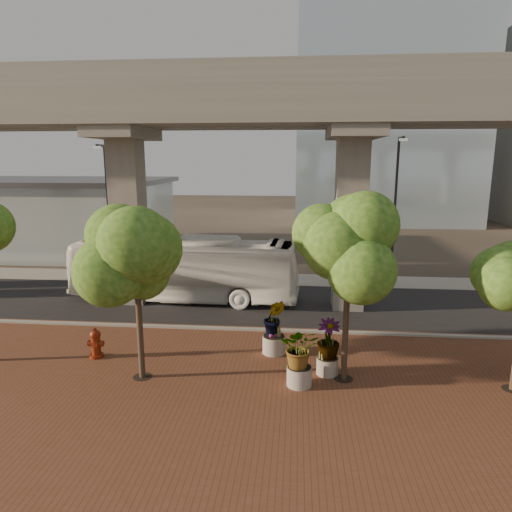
{
  "coord_description": "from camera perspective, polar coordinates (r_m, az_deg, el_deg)",
  "views": [
    {
      "loc": [
        3.19,
        -22.2,
        7.96
      ],
      "look_at": [
        1.15,
        0.5,
        3.12
      ],
      "focal_mm": 32.0,
      "sensor_mm": 36.0,
      "label": 1
    }
  ],
  "objects": [
    {
      "name": "planter_front",
      "position": [
        16.42,
        5.5,
        -11.67
      ],
      "size": [
        1.99,
        1.99,
        2.19
      ],
      "color": "gray",
      "rests_on": "ground"
    },
    {
      "name": "asphalt_road",
      "position": [
        25.67,
        -2.27,
        -6.04
      ],
      "size": [
        90.0,
        8.0,
        0.04
      ],
      "primitive_type": "cube",
      "color": "black",
      "rests_on": "ground"
    },
    {
      "name": "brick_plaza",
      "position": [
        16.57,
        -6.9,
        -16.69
      ],
      "size": [
        70.0,
        13.0,
        0.06
      ],
      "primitive_type": "cube",
      "color": "brown",
      "rests_on": "ground"
    },
    {
      "name": "streetlamp_west",
      "position": [
        32.12,
        -18.13,
        6.42
      ],
      "size": [
        0.44,
        1.28,
        8.86
      ],
      "color": "#323338",
      "rests_on": "ground"
    },
    {
      "name": "fire_hydrant",
      "position": [
        19.92,
        -19.39,
        -10.24
      ],
      "size": [
        0.62,
        0.56,
        1.24
      ],
      "color": "maroon",
      "rests_on": "ground"
    },
    {
      "name": "planter_right",
      "position": [
        17.38,
        9.01,
        -10.51
      ],
      "size": [
        2.0,
        2.0,
        2.13
      ],
      "color": "gray",
      "rests_on": "ground"
    },
    {
      "name": "streetlamp_east",
      "position": [
        29.44,
        17.06,
        6.45
      ],
      "size": [
        0.46,
        1.34,
        9.23
      ],
      "color": "#292A2E",
      "rests_on": "ground"
    },
    {
      "name": "curb_strip",
      "position": [
        21.91,
        -3.63,
        -9.11
      ],
      "size": [
        70.0,
        0.25,
        0.16
      ],
      "primitive_type": "cube",
      "color": "#9A988F",
      "rests_on": "ground"
    },
    {
      "name": "far_sidewalk",
      "position": [
        30.9,
        -0.97,
        -2.88
      ],
      "size": [
        90.0,
        3.0,
        0.06
      ],
      "primitive_type": "cube",
      "color": "#9A988F",
      "rests_on": "ground"
    },
    {
      "name": "station_pavilion",
      "position": [
        44.94,
        -26.07,
        4.72
      ],
      "size": [
        23.0,
        13.0,
        6.3
      ],
      "color": "silver",
      "rests_on": "ground"
    },
    {
      "name": "planter_left",
      "position": [
        18.92,
        2.28,
        -8.08
      ],
      "size": [
        2.11,
        2.11,
        2.32
      ],
      "color": "#9F998F",
      "rests_on": "ground"
    },
    {
      "name": "street_tree_near_west",
      "position": [
        16.55,
        -14.74,
        -0.98
      ],
      "size": [
        3.83,
        3.83,
        6.06
      ],
      "color": "#4D3D2C",
      "rests_on": "ground"
    },
    {
      "name": "street_tree_near_east",
      "position": [
        16.09,
        11.53,
        0.34
      ],
      "size": [
        4.21,
        4.21,
        6.65
      ],
      "color": "#4D3D2C",
      "rests_on": "ground"
    },
    {
      "name": "transit_bus",
      "position": [
        26.34,
        -8.89,
        -1.67
      ],
      "size": [
        13.07,
        3.72,
        3.6
      ],
      "primitive_type": "imported",
      "rotation": [
        0.0,
        0.0,
        1.52
      ],
      "color": "white",
      "rests_on": "ground"
    },
    {
      "name": "transit_viaduct",
      "position": [
        24.42,
        -2.42,
        10.4
      ],
      "size": [
        72.0,
        5.6,
        12.4
      ],
      "color": "gray",
      "rests_on": "ground"
    },
    {
      "name": "ground",
      "position": [
        23.8,
        -2.89,
        -7.57
      ],
      "size": [
        160.0,
        160.0,
        0.0
      ],
      "primitive_type": "plane",
      "color": "#332D25",
      "rests_on": "ground"
    }
  ]
}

